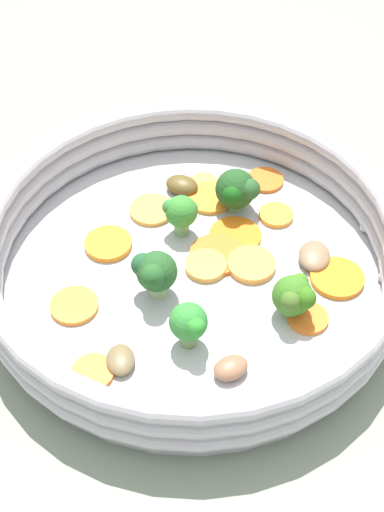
{
  "coord_description": "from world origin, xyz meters",
  "views": [
    {
      "loc": [
        0.01,
        0.4,
        0.46
      ],
      "look_at": [
        0.0,
        0.0,
        0.03
      ],
      "focal_mm": 50.0,
      "sensor_mm": 36.0,
      "label": 1
    }
  ],
  "objects_px": {
    "broccoli_floret_0": "(154,273)",
    "broccoli_floret_3": "(181,212)",
    "carrot_slice_7": "(265,180)",
    "mushroom_piece_2": "(231,368)",
    "carrot_slice_4": "(337,278)",
    "carrot_slice_11": "(308,318)",
    "carrot_slice_13": "(152,210)",
    "broccoli_floret_4": "(189,324)",
    "carrot_slice_0": "(276,215)",
    "carrot_slice_1": "(108,244)",
    "carrot_slice_8": "(206,262)",
    "mushroom_piece_1": "(314,256)",
    "mushroom_piece_3": "(182,185)",
    "carrot_slice_2": "(74,306)",
    "carrot_slice_5": "(210,198)",
    "mushroom_piece_0": "(121,360)",
    "broccoli_floret_1": "(238,190)",
    "carrot_slice_9": "(204,184)",
    "carrot_slice_3": "(235,235)",
    "broccoli_floret_2": "(294,296)",
    "carrot_slice_12": "(93,372)",
    "carrot_slice_6": "(217,255)"
  },
  "relations": [
    {
      "from": "broccoli_floret_0",
      "to": "broccoli_floret_3",
      "type": "distance_m",
      "value": 0.08
    },
    {
      "from": "carrot_slice_7",
      "to": "mushroom_piece_2",
      "type": "distance_m",
      "value": 0.22
    },
    {
      "from": "carrot_slice_4",
      "to": "carrot_slice_11",
      "type": "relative_size",
      "value": 1.38
    },
    {
      "from": "carrot_slice_7",
      "to": "carrot_slice_13",
      "type": "bearing_deg",
      "value": 19.69
    },
    {
      "from": "broccoli_floret_0",
      "to": "mushroom_piece_2",
      "type": "distance_m",
      "value": 0.1
    },
    {
      "from": "broccoli_floret_3",
      "to": "broccoli_floret_4",
      "type": "height_order",
      "value": "broccoli_floret_4"
    },
    {
      "from": "carrot_slice_0",
      "to": "carrot_slice_1",
      "type": "relative_size",
      "value": 0.75
    },
    {
      "from": "carrot_slice_7",
      "to": "carrot_slice_11",
      "type": "height_order",
      "value": "same"
    },
    {
      "from": "carrot_slice_8",
      "to": "mushroom_piece_2",
      "type": "xyz_separation_m",
      "value": [
        -0.01,
        0.11,
        0.0
      ]
    },
    {
      "from": "mushroom_piece_1",
      "to": "mushroom_piece_3",
      "type": "relative_size",
      "value": 1.15
    },
    {
      "from": "carrot_slice_2",
      "to": "carrot_slice_11",
      "type": "distance_m",
      "value": 0.19
    },
    {
      "from": "carrot_slice_2",
      "to": "carrot_slice_5",
      "type": "xyz_separation_m",
      "value": [
        -0.11,
        -0.12,
        -0.0
      ]
    },
    {
      "from": "carrot_slice_2",
      "to": "carrot_slice_8",
      "type": "distance_m",
      "value": 0.12
    },
    {
      "from": "mushroom_piece_0",
      "to": "broccoli_floret_1",
      "type": "bearing_deg",
      "value": -120.79
    },
    {
      "from": "mushroom_piece_0",
      "to": "broccoli_floret_3",
      "type": "bearing_deg",
      "value": -109.23
    },
    {
      "from": "mushroom_piece_2",
      "to": "broccoli_floret_3",
      "type": "bearing_deg",
      "value": -77.51
    },
    {
      "from": "carrot_slice_9",
      "to": "broccoli_floret_0",
      "type": "xyz_separation_m",
      "value": [
        0.04,
        0.13,
        0.02
      ]
    },
    {
      "from": "carrot_slice_0",
      "to": "carrot_slice_7",
      "type": "relative_size",
      "value": 0.89
    },
    {
      "from": "carrot_slice_2",
      "to": "carrot_slice_4",
      "type": "distance_m",
      "value": 0.22
    },
    {
      "from": "mushroom_piece_3",
      "to": "mushroom_piece_0",
      "type": "bearing_deg",
      "value": 75.52
    },
    {
      "from": "carrot_slice_3",
      "to": "broccoli_floret_4",
      "type": "bearing_deg",
      "value": 69.16
    },
    {
      "from": "carrot_slice_9",
      "to": "mushroom_piece_2",
      "type": "height_order",
      "value": "mushroom_piece_2"
    },
    {
      "from": "carrot_slice_7",
      "to": "mushroom_piece_2",
      "type": "bearing_deg",
      "value": 77.52
    },
    {
      "from": "carrot_slice_9",
      "to": "mushroom_piece_1",
      "type": "relative_size",
      "value": 0.8
    },
    {
      "from": "broccoli_floret_1",
      "to": "mushroom_piece_0",
      "type": "distance_m",
      "value": 0.19
    },
    {
      "from": "carrot_slice_7",
      "to": "broccoli_floret_1",
      "type": "relative_size",
      "value": 0.86
    },
    {
      "from": "broccoli_floret_2",
      "to": "broccoli_floret_4",
      "type": "bearing_deg",
      "value": 18.02
    },
    {
      "from": "mushroom_piece_3",
      "to": "broccoli_floret_4",
      "type": "bearing_deg",
      "value": 90.5
    },
    {
      "from": "carrot_slice_1",
      "to": "mushroom_piece_2",
      "type": "xyz_separation_m",
      "value": [
        -0.1,
        0.13,
        0.0
      ]
    },
    {
      "from": "carrot_slice_4",
      "to": "carrot_slice_11",
      "type": "bearing_deg",
      "value": 53.6
    },
    {
      "from": "carrot_slice_0",
      "to": "carrot_slice_12",
      "type": "relative_size",
      "value": 0.95
    },
    {
      "from": "broccoli_floret_1",
      "to": "carrot_slice_1",
      "type": "bearing_deg",
      "value": 20.75
    },
    {
      "from": "carrot_slice_1",
      "to": "broccoli_floret_2",
      "type": "height_order",
      "value": "broccoli_floret_2"
    },
    {
      "from": "carrot_slice_1",
      "to": "broccoli_floret_0",
      "type": "distance_m",
      "value": 0.07
    },
    {
      "from": "carrot_slice_6",
      "to": "mushroom_piece_3",
      "type": "height_order",
      "value": "mushroom_piece_3"
    },
    {
      "from": "carrot_slice_8",
      "to": "broccoli_floret_2",
      "type": "distance_m",
      "value": 0.09
    },
    {
      "from": "carrot_slice_3",
      "to": "carrot_slice_2",
      "type": "bearing_deg",
      "value": 29.39
    },
    {
      "from": "carrot_slice_9",
      "to": "broccoli_floret_0",
      "type": "distance_m",
      "value": 0.14
    },
    {
      "from": "carrot_slice_7",
      "to": "broccoli_floret_4",
      "type": "relative_size",
      "value": 0.85
    },
    {
      "from": "carrot_slice_4",
      "to": "broccoli_floret_3",
      "type": "xyz_separation_m",
      "value": [
        0.13,
        -0.06,
        0.02
      ]
    },
    {
      "from": "carrot_slice_8",
      "to": "carrot_slice_12",
      "type": "bearing_deg",
      "value": 50.6
    },
    {
      "from": "carrot_slice_1",
      "to": "broccoli_floret_1",
      "type": "relative_size",
      "value": 1.01
    },
    {
      "from": "carrot_slice_0",
      "to": "broccoli_floret_2",
      "type": "height_order",
      "value": "broccoli_floret_2"
    },
    {
      "from": "mushroom_piece_2",
      "to": "mushroom_piece_1",
      "type": "bearing_deg",
      "value": -125.19
    },
    {
      "from": "carrot_slice_12",
      "to": "broccoli_floret_3",
      "type": "relative_size",
      "value": 0.82
    },
    {
      "from": "mushroom_piece_1",
      "to": "mushroom_piece_2",
      "type": "bearing_deg",
      "value": 54.81
    },
    {
      "from": "carrot_slice_13",
      "to": "broccoli_floret_4",
      "type": "distance_m",
      "value": 0.15
    },
    {
      "from": "carrot_slice_3",
      "to": "carrot_slice_11",
      "type": "height_order",
      "value": "same"
    },
    {
      "from": "carrot_slice_2",
      "to": "carrot_slice_9",
      "type": "xyz_separation_m",
      "value": [
        -0.11,
        -0.14,
        -0.0
      ]
    },
    {
      "from": "broccoli_floret_2",
      "to": "carrot_slice_9",
      "type": "bearing_deg",
      "value": -68.3
    }
  ]
}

